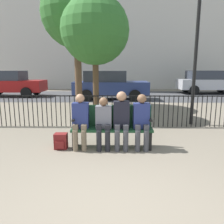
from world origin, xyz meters
TOP-DOWN VIEW (x-y plane):
  - ground_plane at (0.00, 0.00)m, footprint 80.00×80.00m
  - park_bench at (0.00, 2.41)m, footprint 1.75×0.45m
  - seated_person_0 at (-0.68, 2.28)m, footprint 0.34×0.39m
  - seated_person_1 at (-0.18, 2.28)m, footprint 0.34×0.39m
  - seated_person_2 at (0.20, 2.28)m, footprint 0.34×0.39m
  - seated_person_3 at (0.63, 2.28)m, footprint 0.34×0.39m
  - backpack at (-1.11, 2.24)m, footprint 0.27×0.24m
  - fence_railing at (-0.02, 4.13)m, footprint 9.01×0.03m
  - tree_0 at (-1.64, 7.96)m, footprint 3.11×3.11m
  - tree_1 at (-0.64, 5.74)m, footprint 2.40×2.40m
  - lamp_post at (2.47, 4.47)m, footprint 0.28×0.28m
  - street_surface at (0.00, 12.00)m, footprint 24.00×6.00m
  - parked_car_0 at (-6.68, 11.68)m, footprint 4.20×1.94m
  - parked_car_1 at (6.64, 13.41)m, footprint 4.20×1.94m
  - parked_car_2 at (-0.26, 10.24)m, footprint 4.20×1.94m

SIDE VIEW (x-z plane):
  - ground_plane at x=0.00m, z-range 0.00..0.00m
  - street_surface at x=0.00m, z-range 0.00..0.01m
  - backpack at x=-1.11m, z-range 0.00..0.34m
  - park_bench at x=0.00m, z-range 0.03..0.95m
  - fence_railing at x=-0.02m, z-range 0.08..1.03m
  - seated_person_1 at x=-0.18m, z-range 0.06..1.19m
  - seated_person_3 at x=0.63m, z-range 0.07..1.26m
  - seated_person_0 at x=-0.68m, z-range 0.07..1.26m
  - seated_person_2 at x=0.20m, z-range 0.07..1.32m
  - parked_car_0 at x=-6.68m, z-range 0.03..1.65m
  - parked_car_1 at x=6.64m, z-range 0.03..1.65m
  - parked_car_2 at x=-0.26m, z-range 0.03..1.65m
  - lamp_post at x=2.47m, z-range 0.62..4.79m
  - tree_1 at x=-0.64m, z-range 0.91..5.15m
  - tree_0 at x=-1.64m, z-range 1.27..6.97m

